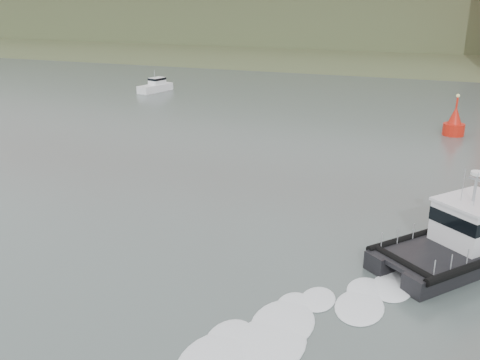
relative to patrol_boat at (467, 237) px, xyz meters
The scene contains 5 objects.
ground 14.43m from the patrol_boat, 144.18° to the right, with size 400.00×400.00×0.00m, color #475451.
headlands 117.81m from the patrol_boat, 95.69° to the left, with size 500.00×105.36×27.12m.
patrol_boat is the anchor object (origin of this frame).
motorboat 54.87m from the patrol_boat, 135.79° to the left, with size 3.09×5.65×2.95m.
nav_buoy 26.97m from the patrol_boat, 91.18° to the left, with size 2.02×2.02×4.22m.
Camera 1 is at (9.53, -18.77, 12.97)m, focal length 40.00 mm.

